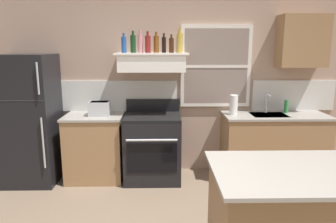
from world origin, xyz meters
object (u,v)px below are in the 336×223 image
stove_range (153,147)px  paper_towel_roll (234,105)px  bottle_dark_green_wine (133,44)px  bottle_champagne_gold_foil (180,43)px  bottle_amber_wine (156,44)px  bottle_blue_liqueur (124,45)px  dish_soap_bottle (286,107)px  bottle_red_label_wine (148,44)px  bottle_brown_stout (171,45)px  bottle_balsamic_dark (164,45)px  toaster (100,108)px  bottle_rose_pink (140,43)px  refrigerator (30,120)px

stove_range → paper_towel_roll: (1.11, 0.04, 0.58)m
bottle_dark_green_wine → bottle_champagne_gold_foil: bearing=-5.2°
stove_range → bottle_amber_wine: (0.06, 0.14, 1.40)m
bottle_blue_liqueur → dish_soap_bottle: size_ratio=1.42×
bottle_blue_liqueur → bottle_red_label_wine: bottle_red_label_wine is taller
bottle_amber_wine → dish_soap_bottle: 2.01m
bottle_amber_wine → bottle_brown_stout: (0.20, -0.07, -0.01)m
bottle_brown_stout → paper_towel_roll: bottle_brown_stout is taller
bottle_balsamic_dark → bottle_blue_liqueur: bearing=-171.7°
toaster → stove_range: bearing=-1.4°
bottle_brown_stout → paper_towel_roll: bearing=-2.4°
bottle_dark_green_wine → bottle_blue_liqueur: bearing=-156.4°
bottle_red_label_wine → toaster: bearing=-175.4°
bottle_blue_liqueur → bottle_amber_wine: size_ratio=0.93×
bottle_blue_liqueur → bottle_brown_stout: bearing=2.4°
bottle_red_label_wine → dish_soap_bottle: bearing=2.0°
bottle_red_label_wine → bottle_champagne_gold_foil: bottle_champagne_gold_foil is taller
bottle_blue_liqueur → bottle_rose_pink: 0.22m
bottle_rose_pink → bottle_amber_wine: size_ratio=1.08×
bottle_rose_pink → bottle_balsamic_dark: size_ratio=1.16×
bottle_amber_wine → stove_range: bearing=-112.5°
bottle_rose_pink → dish_soap_bottle: bottle_rose_pink is taller
toaster → refrigerator: bearing=-177.5°
bottle_red_label_wine → bottle_balsamic_dark: size_ratio=1.08×
bottle_balsamic_dark → toaster: bearing=-173.0°
bottle_blue_liqueur → bottle_red_label_wine: (0.31, 0.02, 0.01)m
bottle_rose_pink → bottle_red_label_wine: (0.10, -0.03, -0.01)m
bottle_balsamic_dark → stove_range: bearing=-142.3°
refrigerator → paper_towel_roll: 2.77m
bottle_amber_wine → bottle_balsamic_dark: 0.10m
bottle_dark_green_wine → paper_towel_roll: bottle_dark_green_wine is taller
bottle_dark_green_wine → bottle_amber_wine: bearing=8.0°
bottle_blue_liqueur → bottle_dark_green_wine: 0.13m
bottle_dark_green_wine → dish_soap_bottle: bottle_dark_green_wine is taller
bottle_blue_liqueur → bottle_brown_stout: size_ratio=1.07×
refrigerator → bottle_rose_pink: bottle_rose_pink is taller
bottle_amber_wine → dish_soap_bottle: size_ratio=1.52×
bottle_brown_stout → bottle_balsamic_dark: bearing=152.9°
bottle_brown_stout → dish_soap_bottle: bearing=2.2°
stove_range → bottle_balsamic_dark: (0.16, 0.12, 1.39)m
bottle_dark_green_wine → bottle_champagne_gold_foil: size_ratio=0.91×
toaster → bottle_amber_wine: (0.77, 0.12, 0.85)m
bottle_blue_liqueur → bottle_dark_green_wine: bottle_dark_green_wine is taller
dish_soap_bottle → bottle_rose_pink: bearing=-178.9°
refrigerator → bottle_champagne_gold_foil: bearing=1.8°
bottle_red_label_wine → bottle_balsamic_dark: bearing=14.2°
paper_towel_roll → bottle_champagne_gold_foil: bearing=179.7°
bottle_rose_pink → dish_soap_bottle: 2.21m
bottle_dark_green_wine → bottle_balsamic_dark: bottle_dark_green_wine is taller
dish_soap_bottle → toaster: bearing=-177.4°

